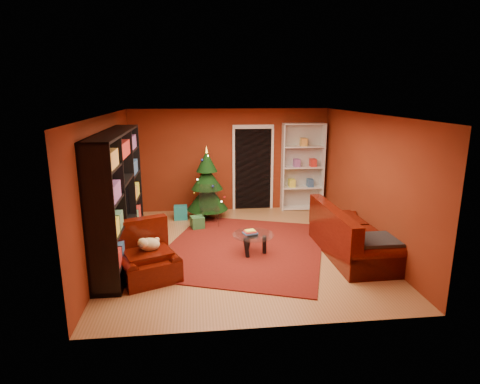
{
  "coord_description": "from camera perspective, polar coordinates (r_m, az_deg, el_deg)",
  "views": [
    {
      "loc": [
        -0.87,
        -7.35,
        3.01
      ],
      "look_at": [
        0.0,
        0.4,
        1.05
      ],
      "focal_mm": 30.0,
      "sensor_mm": 36.0,
      "label": 1
    }
  ],
  "objects": [
    {
      "name": "wall_back",
      "position": [
        10.31,
        -1.48,
        4.55
      ],
      "size": [
        5.0,
        0.05,
        2.6
      ],
      "primitive_type": "cube",
      "color": "maroon",
      "rests_on": "ground"
    },
    {
      "name": "floor",
      "position": [
        8.0,
        0.32,
        -8.19
      ],
      "size": [
        5.0,
        5.5,
        0.05
      ],
      "primitive_type": "cube",
      "color": "#996439",
      "rests_on": "ground"
    },
    {
      "name": "gift_box_teal",
      "position": [
        9.84,
        -8.44,
        -2.9
      ],
      "size": [
        0.33,
        0.33,
        0.32
      ],
      "primitive_type": "cube",
      "rotation": [
        0.0,
        0.0,
        0.04
      ],
      "color": "#167E83",
      "rests_on": "floor"
    },
    {
      "name": "gift_box_green",
      "position": [
        9.11,
        -6.09,
        -4.33
      ],
      "size": [
        0.34,
        0.34,
        0.28
      ],
      "primitive_type": "cube",
      "rotation": [
        0.0,
        0.0,
        0.24
      ],
      "color": "#266331",
      "rests_on": "floor"
    },
    {
      "name": "gift_box_red",
      "position": [
        10.35,
        -6.3,
        -2.19
      ],
      "size": [
        0.3,
        0.3,
        0.24
      ],
      "primitive_type": "cube",
      "rotation": [
        0.0,
        0.0,
        -0.3
      ],
      "color": "#9F0E10",
      "rests_on": "floor"
    },
    {
      "name": "armchair",
      "position": [
        6.83,
        -12.94,
        -8.94
      ],
      "size": [
        1.27,
        1.27,
        0.76
      ],
      "primitive_type": null,
      "rotation": [
        0.0,
        0.0,
        0.39
      ],
      "color": "#390A04",
      "rests_on": "rug"
    },
    {
      "name": "coffee_table",
      "position": [
        7.66,
        1.88,
        -7.39
      ],
      "size": [
        0.97,
        0.97,
        0.49
      ],
      "primitive_type": null,
      "rotation": [
        0.0,
        0.0,
        0.28
      ],
      "color": "gray",
      "rests_on": "rug"
    },
    {
      "name": "dog",
      "position": [
        6.81,
        -12.74,
        -7.29
      ],
      "size": [
        0.48,
        0.43,
        0.25
      ],
      "primitive_type": null,
      "rotation": [
        0.0,
        0.0,
        0.39
      ],
      "color": "beige",
      "rests_on": "armchair"
    },
    {
      "name": "media_unit",
      "position": [
        7.52,
        -16.96,
        -0.7
      ],
      "size": [
        0.48,
        3.05,
        2.34
      ],
      "primitive_type": null,
      "rotation": [
        0.0,
        0.0,
        0.0
      ],
      "color": "black",
      "rests_on": "floor"
    },
    {
      "name": "white_bookshelf",
      "position": [
        10.47,
        8.89,
        3.52
      ],
      "size": [
        1.08,
        0.42,
        2.3
      ],
      "primitive_type": null,
      "rotation": [
        0.0,
        0.0,
        -0.04
      ],
      "color": "white",
      "rests_on": "floor"
    },
    {
      "name": "acrylic_chair",
      "position": [
        9.17,
        -4.35,
        -2.31
      ],
      "size": [
        0.47,
        0.51,
        0.85
      ],
      "primitive_type": null,
      "rotation": [
        0.0,
        0.0,
        0.09
      ],
      "color": "#66605B",
      "rests_on": "rug"
    },
    {
      "name": "rug",
      "position": [
        7.99,
        0.56,
        -7.96
      ],
      "size": [
        3.98,
        4.28,
        0.02
      ],
      "primitive_type": "cube",
      "rotation": [
        0.0,
        0.0,
        -0.34
      ],
      "color": "maroon",
      "rests_on": "floor"
    },
    {
      "name": "christmas_tree",
      "position": [
        9.68,
        -4.71,
        1.23
      ],
      "size": [
        1.17,
        1.17,
        1.77
      ],
      "primitive_type": null,
      "rotation": [
        0.0,
        0.0,
        -0.19
      ],
      "color": "black",
      "rests_on": "floor"
    },
    {
      "name": "doorway",
      "position": [
        10.38,
        1.85,
        3.21
      ],
      "size": [
        1.06,
        0.6,
        2.16
      ],
      "primitive_type": null,
      "color": "black",
      "rests_on": "floor"
    },
    {
      "name": "wall_right",
      "position": [
        8.28,
        17.98,
        1.49
      ],
      "size": [
        0.05,
        5.5,
        2.6
      ],
      "primitive_type": "cube",
      "color": "maroon",
      "rests_on": "ground"
    },
    {
      "name": "wall_left",
      "position": [
        7.73,
        -18.6,
        0.57
      ],
      "size": [
        0.05,
        5.5,
        2.6
      ],
      "primitive_type": "cube",
      "color": "maroon",
      "rests_on": "ground"
    },
    {
      "name": "ceiling",
      "position": [
        7.41,
        0.35,
        11.13
      ],
      "size": [
        5.0,
        5.5,
        0.05
      ],
      "primitive_type": "cube",
      "color": "silver",
      "rests_on": "wall_back"
    },
    {
      "name": "sofa",
      "position": [
        7.81,
        15.77,
        -5.39
      ],
      "size": [
        1.03,
        2.22,
        0.95
      ],
      "primitive_type": null,
      "rotation": [
        0.0,
        0.0,
        1.59
      ],
      "color": "#390A04",
      "rests_on": "rug"
    }
  ]
}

